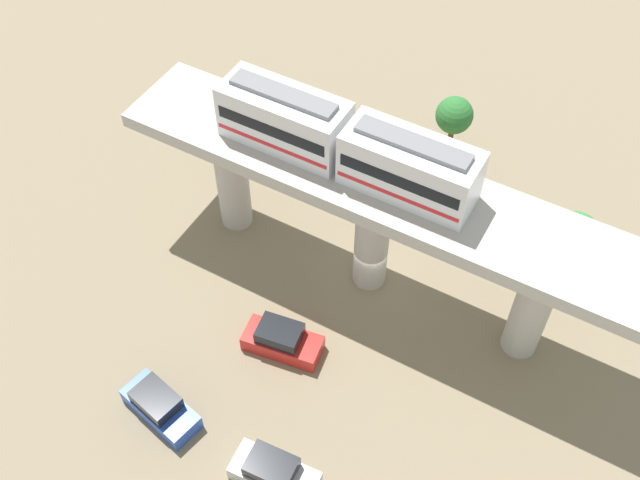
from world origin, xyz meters
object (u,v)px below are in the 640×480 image
parked_car_red (282,340)px  tree_near_viaduct (454,116)px  train (345,142)px  parked_car_blue (160,406)px  tree_far_corner (573,238)px  parked_car_silver (274,473)px  tree_mid_lot (263,100)px

parked_car_red → tree_near_viaduct: bearing=-14.2°
train → parked_car_blue: (-12.81, 3.41, -9.13)m
tree_near_viaduct → tree_far_corner: bearing=-121.7°
train → parked_car_silver: size_ratio=3.13×
train → parked_car_red: bearing=179.2°
tree_near_viaduct → tree_mid_lot: (-4.80, 11.41, 0.08)m
train → tree_mid_lot: (7.28, 9.81, -6.81)m
train → tree_near_viaduct: 13.99m
parked_car_blue → parked_car_red: bearing=-15.6°
parked_car_blue → tree_mid_lot: bearing=29.8°
train → tree_near_viaduct: (12.08, -1.60, -6.89)m
parked_car_blue → tree_far_corner: tree_far_corner is taller
parked_car_silver → tree_near_viaduct: bearing=-0.5°
train → tree_far_corner: train is taller
tree_mid_lot → tree_far_corner: tree_mid_lot is taller
train → tree_far_corner: size_ratio=3.07×
parked_car_silver → tree_far_corner: size_ratio=0.98×
parked_car_red → parked_car_blue: 7.14m
train → tree_mid_lot: train is taller
parked_car_blue → tree_near_viaduct: size_ratio=1.06×
parked_car_red → tree_mid_lot: bearing=26.2°
parked_car_blue → tree_mid_lot: (20.09, 6.41, 2.32)m
train → parked_car_blue: 16.09m
tree_far_corner → parked_car_silver: bearing=157.3°
train → parked_car_red: (-6.48, 0.09, -9.13)m
tree_mid_lot → parked_car_red: bearing=-144.7°
parked_car_red → tree_mid_lot: (13.76, 9.73, 2.32)m
parked_car_blue → train: bearing=-2.8°
parked_car_silver → tree_near_viaduct: 25.17m
parked_car_blue → tree_far_corner: bearing=-25.9°
parked_car_red → tree_mid_lot: tree_mid_lot is taller
train → parked_car_silver: (-12.93, -3.40, -9.13)m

